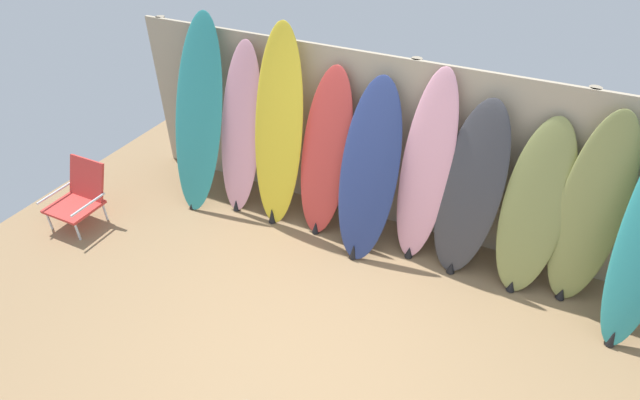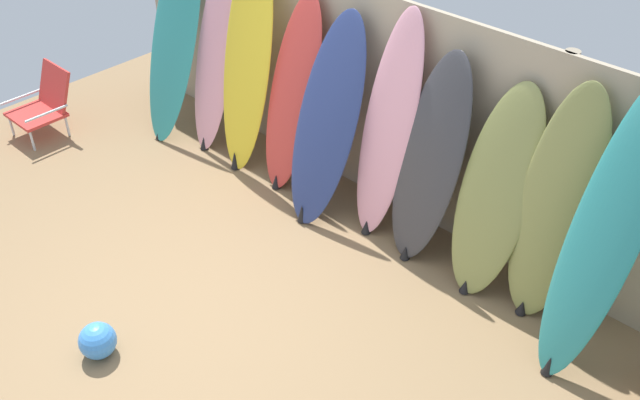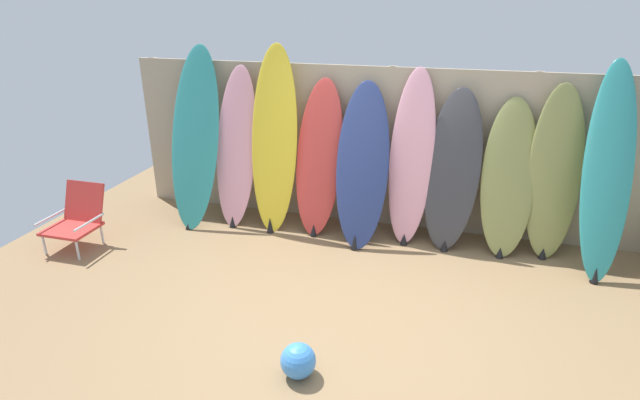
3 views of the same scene
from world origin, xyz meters
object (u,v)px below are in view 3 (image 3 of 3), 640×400
Objects in this scene: surfboard_charcoal_6 at (452,171)px; beach_chair at (77,217)px; surfboard_yellow_2 at (274,141)px; surfboard_teal_9 at (608,172)px; surfboard_olive_8 at (554,174)px; beach_ball at (298,361)px; surfboard_pink_5 at (411,159)px; surfboard_olive_7 at (509,179)px; surfboard_navy_4 at (362,166)px; surfboard_red_3 at (319,159)px; surfboard_pink_1 at (236,149)px; surfboard_teal_0 at (195,138)px.

surfboard_charcoal_6 reaches higher than beach_chair.
surfboard_yellow_2 reaches higher than surfboard_teal_9.
surfboard_olive_8 reaches higher than beach_ball.
beach_ball is at bearing -9.60° from beach_chair.
surfboard_pink_5 is 0.99m from surfboard_olive_7.
surfboard_teal_9 is at bearing 25.17° from beach_chair.
surfboard_olive_8 is at bearing 2.48° from surfboard_yellow_2.
surfboard_yellow_2 is 1.02m from surfboard_navy_4.
surfboard_red_3 is 0.92× the size of surfboard_pink_5.
surfboard_teal_9 is (1.38, -0.12, 0.16)m from surfboard_charcoal_6.
beach_chair is at bearing -163.74° from surfboard_charcoal_6.
surfboard_pink_1 is at bearing -178.74° from surfboard_olive_7.
surfboard_yellow_2 is 8.06× the size of beach_ball.
surfboard_charcoal_6 is (0.43, -0.04, -0.09)m from surfboard_pink_5.
surfboard_yellow_2 is 1.18× the size of surfboard_olive_8.
surfboard_pink_5 is at bearing 2.57° from surfboard_red_3.
surfboard_red_3 is at bearing 1.95° from surfboard_pink_1.
beach_ball is at bearing -89.62° from surfboard_navy_4.
beach_chair is 3.15m from beach_ball.
surfboard_pink_5 is 2.81× the size of beach_chair.
surfboard_red_3 is 1.07× the size of surfboard_olive_7.
beach_chair is (-2.35, -1.10, -0.51)m from surfboard_red_3.
surfboard_navy_4 is (0.51, -0.12, 0.00)m from surfboard_red_3.
surfboard_charcoal_6 is 0.98m from surfboard_olive_8.
surfboard_olive_8 reaches higher than surfboard_olive_7.
surfboard_navy_4 reaches higher than surfboard_red_3.
surfboard_teal_9 reaches higher than beach_chair.
beach_ball is at bearing -49.14° from surfboard_teal_0.
surfboard_pink_1 is 3.77m from surfboard_teal_9.
surfboard_olive_8 is at bearing 6.01° from surfboard_olive_7.
beach_ball is (0.52, -2.37, -0.71)m from surfboard_red_3.
surfboard_red_3 is at bearing 39.42° from beach_chair.
surfboard_olive_8 is (3.82, 0.19, -0.13)m from surfboard_teal_0.
surfboard_navy_4 reaches higher than surfboard_charcoal_6.
surfboard_red_3 is at bearing -177.43° from surfboard_pink_5.
surfboard_charcoal_6 is 0.55m from surfboard_olive_7.
surfboard_navy_4 is at bearing -179.94° from surfboard_teal_9.
surfboard_teal_0 is 2.86m from surfboard_charcoal_6.
surfboard_yellow_2 is at bearing 178.84° from surfboard_teal_9.
surfboard_olive_8 is (3.36, 0.11, -0.02)m from surfboard_pink_1.
surfboard_pink_5 is 1.11× the size of surfboard_charcoal_6.
surfboard_yellow_2 is at bearing 113.68° from beach_ball.
surfboard_red_3 is at bearing 4.68° from surfboard_teal_0.
surfboard_pink_5 is at bearing 33.24° from beach_chair.
surfboard_teal_0 is 1.44m from surfboard_red_3.
surfboard_pink_1 is 3.36m from surfboard_olive_8.
surfboard_pink_1 reaches higher than beach_ball.
surfboard_pink_5 is at bearing 3.82° from surfboard_teal_0.
surfboard_red_3 is 2.53m from beach_ball.
surfboard_pink_5 is at bearing 3.62° from surfboard_yellow_2.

